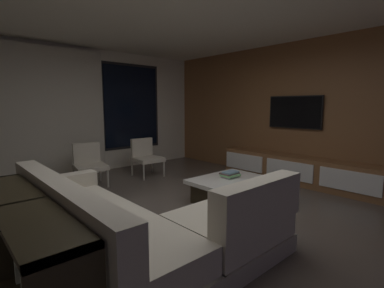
{
  "coord_description": "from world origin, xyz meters",
  "views": [
    {
      "loc": [
        -2.26,
        -2.53,
        1.48
      ],
      "look_at": [
        1.24,
        1.34,
        0.77
      ],
      "focal_mm": 26.61,
      "sensor_mm": 36.0,
      "label": 1
    }
  ],
  "objects": [
    {
      "name": "book_stack_on_coffee_table",
      "position": [
        1.1,
        0.29,
        0.41
      ],
      "size": [
        0.27,
        0.22,
        0.1
      ],
      "color": "#B787B3",
      "rests_on": "coffee_table"
    },
    {
      "name": "console_table_behind_couch",
      "position": [
        -1.82,
        -0.07,
        0.42
      ],
      "size": [
        0.4,
        2.1,
        0.74
      ],
      "color": "#2E2718",
      "rests_on": "floor"
    },
    {
      "name": "accent_chair_near_window",
      "position": [
        0.99,
        2.53,
        0.43
      ],
      "size": [
        0.57,
        0.59,
        0.78
      ],
      "color": "#B2ADA0",
      "rests_on": "floor"
    },
    {
      "name": "sectional_couch",
      "position": [
        -0.91,
        -0.2,
        0.29
      ],
      "size": [
        1.98,
        2.5,
        0.82
      ],
      "color": "#B1A997",
      "rests_on": "floor"
    },
    {
      "name": "media_console",
      "position": [
        2.77,
        0.05,
        0.25
      ],
      "size": [
        0.46,
        3.1,
        0.52
      ],
      "color": "brown",
      "rests_on": "floor"
    },
    {
      "name": "media_wall",
      "position": [
        3.06,
        0.0,
        1.35
      ],
      "size": [
        0.12,
        7.8,
        2.7
      ],
      "color": "brown",
      "rests_on": "floor"
    },
    {
      "name": "coffee_table",
      "position": [
        1.04,
        0.1,
        0.19
      ],
      "size": [
        1.16,
        1.16,
        0.36
      ],
      "color": "#2E2718",
      "rests_on": "floor"
    },
    {
      "name": "mounted_tv",
      "position": [
        2.95,
        0.25,
        1.35
      ],
      "size": [
        0.05,
        1.08,
        0.63
      ],
      "color": "black"
    },
    {
      "name": "floor",
      "position": [
        0.0,
        0.0,
        0.0
      ],
      "size": [
        9.2,
        9.2,
        0.0
      ],
      "primitive_type": "plane",
      "color": "#564C44"
    },
    {
      "name": "accent_chair_by_curtain",
      "position": [
        -0.2,
        2.6,
        0.43
      ],
      "size": [
        0.62,
        0.63,
        0.78
      ],
      "color": "#B2ADA0",
      "rests_on": "floor"
    },
    {
      "name": "back_wall_with_window",
      "position": [
        -0.06,
        3.62,
        1.34
      ],
      "size": [
        6.6,
        0.3,
        2.7
      ],
      "color": "silver",
      "rests_on": "floor"
    }
  ]
}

